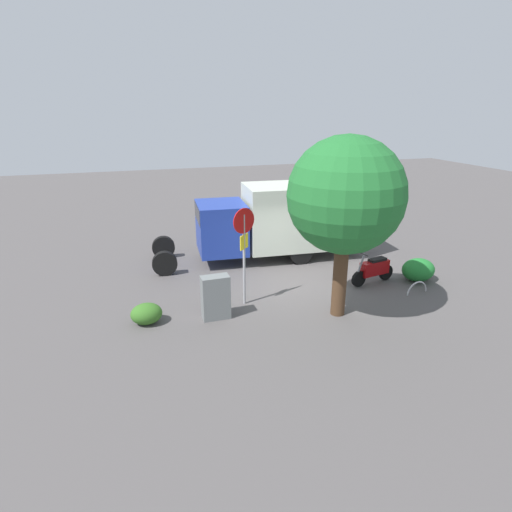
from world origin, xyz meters
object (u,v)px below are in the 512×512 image
(motorcycle, at_px, (374,269))
(stop_sign, at_px, (244,242))
(box_truck_near, at_px, (281,218))
(street_tree, at_px, (346,196))
(bike_rack_hoop, at_px, (417,293))
(utility_cabinet, at_px, (216,297))

(motorcycle, height_order, stop_sign, stop_sign)
(box_truck_near, distance_m, street_tree, 5.54)
(motorcycle, distance_m, bike_rack_hoop, 1.59)
(stop_sign, distance_m, utility_cabinet, 1.85)
(utility_cabinet, xyz_separation_m, bike_rack_hoop, (-6.67, 0.32, -0.65))
(street_tree, relative_size, utility_cabinet, 3.95)
(utility_cabinet, bearing_deg, box_truck_near, -129.73)
(street_tree, distance_m, utility_cabinet, 4.59)
(box_truck_near, xyz_separation_m, motorcycle, (-2.13, 3.50, -1.10))
(box_truck_near, relative_size, stop_sign, 2.79)
(motorcycle, xyz_separation_m, street_tree, (2.27, 1.70, 3.00))
(box_truck_near, xyz_separation_m, stop_sign, (2.59, 3.73, 0.41))
(motorcycle, height_order, bike_rack_hoop, motorcycle)
(bike_rack_hoop, bearing_deg, utility_cabinet, -2.71)
(street_tree, bearing_deg, motorcycle, -143.22)
(motorcycle, bearing_deg, stop_sign, -8.24)
(stop_sign, bearing_deg, street_tree, 148.95)
(motorcycle, height_order, street_tree, street_tree)
(box_truck_near, bearing_deg, bike_rack_hoop, 127.14)
(stop_sign, height_order, street_tree, street_tree)
(motorcycle, xyz_separation_m, bike_rack_hoop, (-0.90, 1.20, -0.52))
(box_truck_near, bearing_deg, motorcycle, 125.60)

